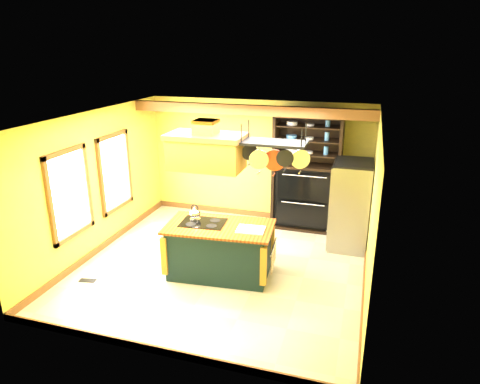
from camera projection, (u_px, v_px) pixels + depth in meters
The scene contains 15 objects.
floor at pixel (223, 265), 7.81m from camera, with size 5.00×5.00×0.00m, color beige.
ceiling at pixel (220, 117), 6.93m from camera, with size 5.00×5.00×0.00m, color white.
wall_back at pixel (258, 161), 9.63m from camera, with size 5.00×0.02×2.70m, color gold.
wall_front at pixel (152, 262), 5.11m from camera, with size 5.00×0.02×2.70m, color gold.
wall_left at pixel (96, 183), 8.06m from camera, with size 0.02×5.00×2.70m, color gold.
wall_right at pixel (372, 211), 6.68m from camera, with size 0.02×5.00×2.70m, color gold.
ceiling_beam at pixel (249, 110), 8.50m from camera, with size 5.00×0.15×0.20m, color brown.
window_near at pixel (70, 194), 7.31m from camera, with size 0.06×1.06×1.56m.
window_far at pixel (115, 172), 8.57m from camera, with size 0.06×1.06×1.56m.
kitchen_island at pixel (220, 249), 7.38m from camera, with size 1.89×1.16×1.11m.
range_hood at pixel (206, 149), 6.87m from camera, with size 1.25×0.71×0.80m.
pot_rack at pixel (274, 149), 6.55m from camera, with size 1.09×0.51×0.77m.
refrigerator at pixel (350, 207), 8.31m from camera, with size 0.74×0.87×1.71m.
hutch at pixel (306, 186), 9.20m from camera, with size 1.41×0.63×2.49m.
floor_register at pixel (88, 280), 7.30m from camera, with size 0.28×0.12×0.01m, color black.
Camera 1 is at (2.33, -6.55, 3.80)m, focal length 32.00 mm.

